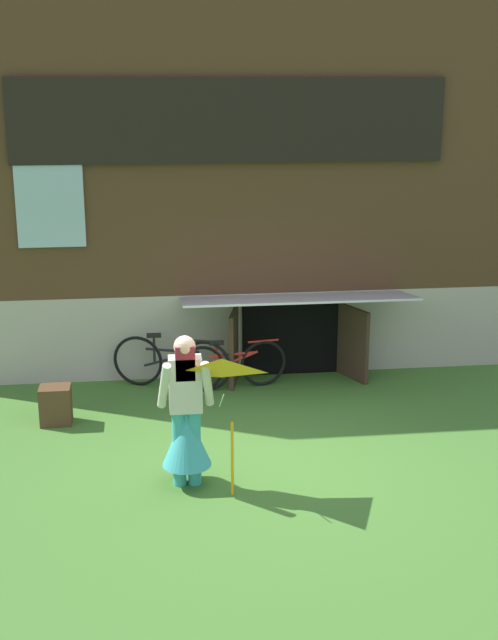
{
  "coord_description": "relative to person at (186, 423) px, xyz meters",
  "views": [
    {
      "loc": [
        -1.19,
        -8.6,
        4.14
      ],
      "look_at": [
        0.01,
        1.05,
        1.39
      ],
      "focal_mm": 47.62,
      "sensor_mm": 36.0,
      "label": 1
    }
  ],
  "objects": [
    {
      "name": "bicycle_black",
      "position": [
        -0.06,
        2.98,
        -0.32
      ],
      "size": [
        1.62,
        0.6,
        0.77
      ],
      "rotation": [
        0.0,
        0.0,
        -0.34
      ],
      "color": "black",
      "rests_on": "ground_plane"
    },
    {
      "name": "person",
      "position": [
        0.0,
        0.0,
        0.0
      ],
      "size": [
        0.61,
        0.53,
        1.65
      ],
      "rotation": [
        0.0,
        0.0,
        0.01
      ],
      "color": "teal",
      "rests_on": "ground_plane"
    },
    {
      "name": "log_house",
      "position": [
        0.83,
        5.59,
        2.08
      ],
      "size": [
        8.34,
        5.54,
        5.54
      ],
      "color": "#ADA393",
      "rests_on": "ground_plane"
    },
    {
      "name": "wooden_crate",
      "position": [
        -1.54,
        1.88,
        -0.45
      ],
      "size": [
        0.38,
        0.33,
        0.48
      ],
      "primitive_type": "cube",
      "color": "#4C331E",
      "rests_on": "ground_plane"
    },
    {
      "name": "bicycle_red",
      "position": [
        0.78,
        2.83,
        -0.35
      ],
      "size": [
        1.54,
        0.3,
        0.71
      ],
      "rotation": [
        0.0,
        0.0,
        0.17
      ],
      "color": "black",
      "rests_on": "ground_plane"
    },
    {
      "name": "kite",
      "position": [
        0.33,
        -0.5,
        0.53
      ],
      "size": [
        0.74,
        0.82,
        1.44
      ],
      "color": "orange",
      "rests_on": "ground_plane"
    },
    {
      "name": "ground_plane",
      "position": [
        0.83,
        0.38,
        -0.7
      ],
      "size": [
        60.0,
        60.0,
        0.0
      ],
      "primitive_type": "plane",
      "color": "#3D6B28"
    }
  ]
}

